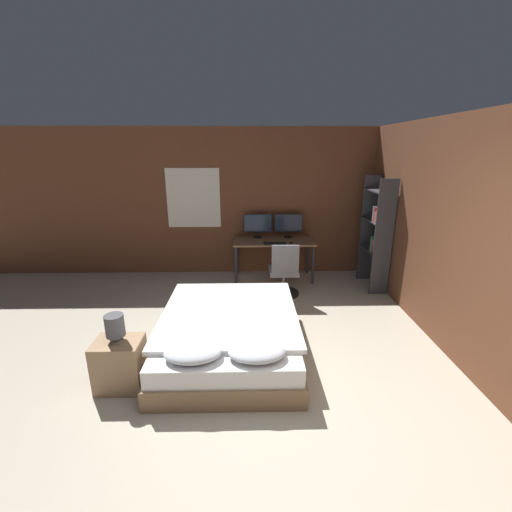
# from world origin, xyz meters

# --- Properties ---
(ground_plane) EXTENTS (20.00, 20.00, 0.00)m
(ground_plane) POSITION_xyz_m (0.00, 0.00, 0.00)
(ground_plane) COLOR #B2A893
(wall_back) EXTENTS (12.00, 0.08, 2.70)m
(wall_back) POSITION_xyz_m (-0.01, 4.02, 1.35)
(wall_back) COLOR brown
(wall_back) RESTS_ON ground_plane
(wall_side_right) EXTENTS (0.06, 12.00, 2.70)m
(wall_side_right) POSITION_xyz_m (2.15, 1.50, 1.35)
(wall_side_right) COLOR brown
(wall_side_right) RESTS_ON ground_plane
(bed) EXTENTS (1.59, 2.06, 0.55)m
(bed) POSITION_xyz_m (-0.44, 1.21, 0.24)
(bed) COLOR #846647
(bed) RESTS_ON ground_plane
(nightstand) EXTENTS (0.46, 0.36, 0.52)m
(nightstand) POSITION_xyz_m (-1.50, 0.60, 0.26)
(nightstand) COLOR #997551
(nightstand) RESTS_ON ground_plane
(bedside_lamp) EXTENTS (0.18, 0.18, 0.28)m
(bedside_lamp) POSITION_xyz_m (-1.50, 0.60, 0.69)
(bedside_lamp) COLOR gray
(bedside_lamp) RESTS_ON nightstand
(desk) EXTENTS (1.46, 0.67, 0.73)m
(desk) POSITION_xyz_m (0.25, 3.61, 0.65)
(desk) COLOR #846042
(desk) RESTS_ON ground_plane
(monitor_left) EXTENTS (0.52, 0.16, 0.44)m
(monitor_left) POSITION_xyz_m (-0.03, 3.85, 0.98)
(monitor_left) COLOR black
(monitor_left) RESTS_ON desk
(monitor_right) EXTENTS (0.52, 0.16, 0.44)m
(monitor_right) POSITION_xyz_m (0.54, 3.85, 0.98)
(monitor_right) COLOR black
(monitor_right) RESTS_ON desk
(keyboard) EXTENTS (0.39, 0.13, 0.02)m
(keyboard) POSITION_xyz_m (0.25, 3.38, 0.74)
(keyboard) COLOR black
(keyboard) RESTS_ON desk
(computer_mouse) EXTENTS (0.07, 0.05, 0.04)m
(computer_mouse) POSITION_xyz_m (0.54, 3.38, 0.75)
(computer_mouse) COLOR black
(computer_mouse) RESTS_ON desk
(office_chair) EXTENTS (0.52, 0.52, 0.90)m
(office_chair) POSITION_xyz_m (0.37, 2.82, 0.36)
(office_chair) COLOR black
(office_chair) RESTS_ON ground_plane
(bookshelf) EXTENTS (0.30, 0.73, 1.89)m
(bookshelf) POSITION_xyz_m (1.95, 3.13, 1.02)
(bookshelf) COLOR #333338
(bookshelf) RESTS_ON ground_plane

